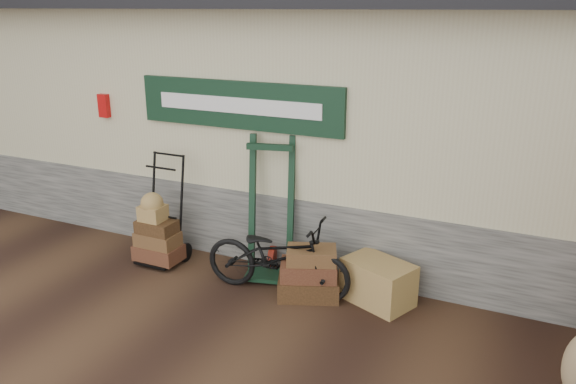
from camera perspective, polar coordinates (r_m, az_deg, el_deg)
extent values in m
plane|color=black|center=(6.24, -6.64, -10.79)|extent=(80.00, 80.00, 0.00)
cube|color=#4C4C47|center=(8.33, 3.11, 0.31)|extent=(14.00, 3.54, 0.90)
cube|color=beige|center=(7.99, 3.30, 10.59)|extent=(14.00, 3.50, 2.10)
cube|color=black|center=(7.78, 3.02, 18.87)|extent=(14.40, 4.10, 0.20)
cube|color=black|center=(6.53, -5.08, 8.79)|extent=(2.60, 0.06, 0.55)
cube|color=white|center=(6.50, -5.24, 8.74)|extent=(2.10, 0.01, 0.18)
cube|color=#B70D0D|center=(7.74, -18.14, 8.34)|extent=(0.14, 0.10, 0.30)
cube|color=brown|center=(6.13, 9.14, -9.03)|extent=(0.84, 0.71, 0.46)
imported|color=black|center=(6.12, -1.10, -6.17)|extent=(0.70, 1.71, 0.97)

